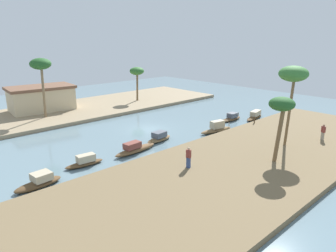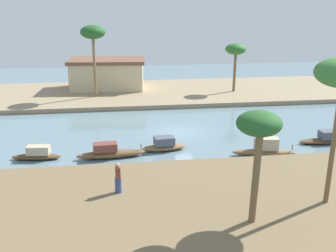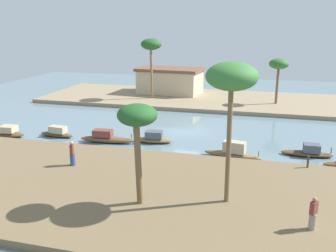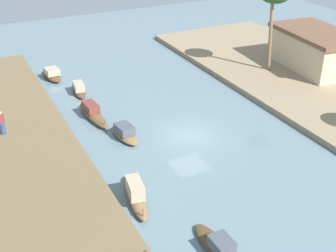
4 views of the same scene
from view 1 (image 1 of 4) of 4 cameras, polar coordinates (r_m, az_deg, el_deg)
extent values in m
plane|color=slate|center=(37.53, -3.86, -0.60)|extent=(72.20, 72.20, 0.00)
cube|color=brown|center=(28.45, 14.72, -6.18)|extent=(43.70, 13.49, 0.46)
cube|color=#937F60|center=(49.04, -14.47, 3.17)|extent=(43.70, 13.49, 0.46)
ellipsoid|color=brown|center=(42.12, 11.34, 1.22)|extent=(3.94, 1.15, 0.36)
cube|color=#4C515B|center=(42.25, 11.61, 1.94)|extent=(1.23, 0.96, 0.62)
cylinder|color=brown|center=(43.42, 12.69, 2.11)|extent=(0.07, 0.07, 0.49)
ellipsoid|color=brown|center=(27.99, -14.98, -6.67)|extent=(3.46, 1.26, 0.37)
cube|color=tan|center=(27.87, -14.72, -5.66)|extent=(1.61, 0.94, 0.61)
ellipsoid|color=brown|center=(36.65, 8.78, -0.77)|extent=(4.57, 1.64, 0.49)
cube|color=tan|center=(36.54, 8.97, 0.28)|extent=(1.76, 1.07, 0.86)
cylinder|color=brown|center=(37.84, 11.04, 0.31)|extent=(0.07, 0.07, 0.43)
ellipsoid|color=brown|center=(25.34, -22.53, -9.75)|extent=(3.64, 1.55, 0.47)
cube|color=tan|center=(25.24, -22.03, -8.50)|extent=(1.44, 1.27, 0.57)
ellipsoid|color=brown|center=(33.23, -1.63, -2.40)|extent=(3.38, 1.43, 0.44)
cube|color=#4C515B|center=(33.09, -1.60, -1.54)|extent=(1.54, 1.14, 0.59)
ellipsoid|color=brown|center=(30.18, -5.91, -4.33)|extent=(4.94, 1.37, 0.54)
cube|color=brown|center=(29.74, -6.52, -3.53)|extent=(1.71, 1.01, 0.57)
cylinder|color=brown|center=(31.42, -3.01, -2.63)|extent=(0.07, 0.07, 0.40)
ellipsoid|color=brown|center=(43.84, 15.44, 1.54)|extent=(4.70, 1.92, 0.37)
cube|color=tan|center=(44.03, 15.65, 2.28)|extent=(2.19, 1.22, 0.65)
cylinder|color=gray|center=(35.80, 26.29, -1.67)|extent=(0.47, 0.47, 0.81)
cube|color=brown|center=(35.61, 26.43, -0.55)|extent=(0.42, 0.48, 0.64)
sphere|color=#9E7556|center=(35.50, 26.52, 0.12)|extent=(0.22, 0.22, 0.22)
cylinder|color=#33477A|center=(25.57, 3.74, -6.65)|extent=(0.43, 0.43, 0.85)
cube|color=brown|center=(25.29, 3.77, -5.06)|extent=(0.28, 0.42, 0.67)
sphere|color=tan|center=(25.13, 3.79, -4.10)|extent=(0.23, 0.23, 0.23)
cylinder|color=#4C3823|center=(39.72, 15.46, 1.09)|extent=(0.14, 0.14, 0.84)
cylinder|color=brown|center=(27.57, 19.49, -1.72)|extent=(0.34, 0.68, 4.61)
ellipsoid|color=#235623|center=(26.91, 20.02, 3.79)|extent=(2.08, 2.08, 1.14)
cylinder|color=brown|center=(31.92, 21.18, 2.16)|extent=(0.26, 0.49, 6.42)
ellipsoid|color=#387533|center=(31.31, 21.87, 8.82)|extent=(2.67, 2.67, 1.47)
cylinder|color=#7F6647|center=(43.62, -21.69, 5.58)|extent=(0.30, 0.68, 6.40)
ellipsoid|color=#235623|center=(43.17, -22.21, 10.43)|extent=(2.64, 2.64, 1.45)
cylinder|color=brown|center=(51.98, -5.61, 7.02)|extent=(0.31, 0.46, 4.37)
ellipsoid|color=#2D6628|center=(51.63, -5.69, 9.92)|extent=(2.32, 2.32, 1.28)
cube|color=beige|center=(48.45, -22.02, 4.49)|extent=(8.73, 5.65, 3.08)
cube|color=brown|center=(48.17, -22.24, 6.51)|extent=(9.26, 5.99, 0.39)
camera|label=2|loc=(17.95, 66.65, 7.13)|focal=45.55mm
camera|label=3|loc=(30.34, 58.18, 7.20)|focal=39.72mm
camera|label=4|loc=(49.51, 32.65, 19.73)|focal=48.84mm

